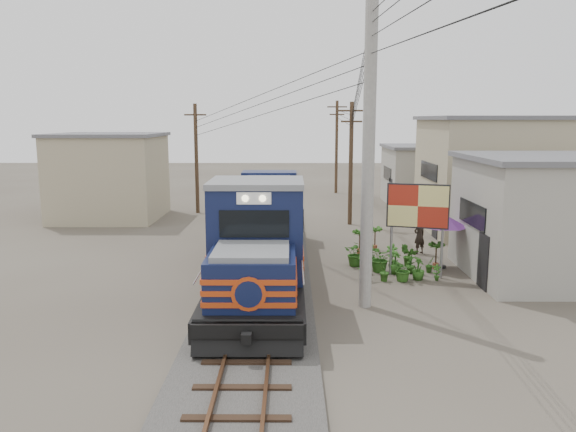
{
  "coord_description": "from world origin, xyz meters",
  "views": [
    {
      "loc": [
        1.08,
        -18.07,
        6.05
      ],
      "look_at": [
        0.96,
        4.1,
        2.2
      ],
      "focal_mm": 35.0,
      "sensor_mm": 36.0,
      "label": 1
    }
  ],
  "objects_px": {
    "billboard": "(418,208)",
    "vendor": "(419,236)",
    "locomotive": "(263,232)",
    "market_umbrella": "(443,220)"
  },
  "relations": [
    {
      "from": "market_umbrella",
      "to": "locomotive",
      "type": "bearing_deg",
      "value": -170.65
    },
    {
      "from": "locomotive",
      "to": "market_umbrella",
      "type": "xyz_separation_m",
      "value": [
        7.25,
        1.19,
        0.24
      ]
    },
    {
      "from": "market_umbrella",
      "to": "vendor",
      "type": "xyz_separation_m",
      "value": [
        -0.35,
        2.45,
        -1.15
      ]
    },
    {
      "from": "locomotive",
      "to": "market_umbrella",
      "type": "bearing_deg",
      "value": 9.35
    },
    {
      "from": "billboard",
      "to": "vendor",
      "type": "height_order",
      "value": "billboard"
    },
    {
      "from": "billboard",
      "to": "locomotive",
      "type": "bearing_deg",
      "value": -164.91
    },
    {
      "from": "locomotive",
      "to": "vendor",
      "type": "bearing_deg",
      "value": 27.85
    },
    {
      "from": "vendor",
      "to": "billboard",
      "type": "bearing_deg",
      "value": 43.32
    },
    {
      "from": "billboard",
      "to": "market_umbrella",
      "type": "xyz_separation_m",
      "value": [
        1.33,
        1.26,
        -0.69
      ]
    },
    {
      "from": "billboard",
      "to": "vendor",
      "type": "bearing_deg",
      "value": 90.96
    }
  ]
}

